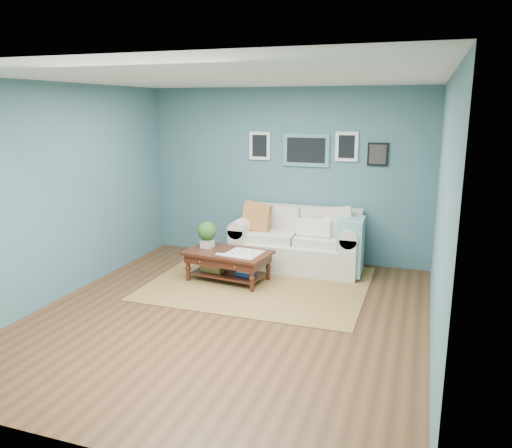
% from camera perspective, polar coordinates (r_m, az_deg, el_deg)
% --- Properties ---
extents(room_shell, '(5.00, 5.02, 2.70)m').
position_cam_1_polar(room_shell, '(5.63, -3.02, 2.58)').
color(room_shell, brown).
rests_on(room_shell, ground).
extents(area_rug, '(2.93, 2.34, 0.01)m').
position_cam_1_polar(area_rug, '(6.99, 0.34, -6.78)').
color(area_rug, brown).
rests_on(area_rug, ground).
extents(loveseat, '(1.96, 0.89, 1.01)m').
position_cam_1_polar(loveseat, '(7.57, 5.37, -2.07)').
color(loveseat, beige).
rests_on(loveseat, ground).
extents(coffee_table, '(1.23, 0.81, 0.81)m').
position_cam_1_polar(coffee_table, '(7.03, -3.61, -3.65)').
color(coffee_table, black).
rests_on(coffee_table, ground).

